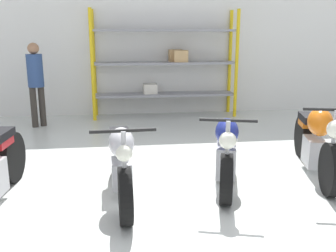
{
  "coord_description": "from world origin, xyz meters",
  "views": [
    {
      "loc": [
        -0.62,
        -4.48,
        1.91
      ],
      "look_at": [
        0.0,
        0.4,
        0.7
      ],
      "focal_mm": 40.0,
      "sensor_mm": 36.0,
      "label": 1
    }
  ],
  "objects_px": {
    "motorcycle_silver": "(122,161)",
    "motorcycle_blue": "(226,150)",
    "person_browsing": "(36,78)",
    "shelving_rack": "(166,64)",
    "motorcycle_orange": "(316,140)"
  },
  "relations": [
    {
      "from": "motorcycle_silver",
      "to": "motorcycle_blue",
      "type": "xyz_separation_m",
      "value": [
        1.37,
        0.33,
        -0.02
      ]
    },
    {
      "from": "motorcycle_blue",
      "to": "motorcycle_orange",
      "type": "relative_size",
      "value": 0.93
    },
    {
      "from": "motorcycle_silver",
      "to": "motorcycle_blue",
      "type": "height_order",
      "value": "motorcycle_silver"
    },
    {
      "from": "motorcycle_silver",
      "to": "shelving_rack",
      "type": "bearing_deg",
      "value": 164.13
    },
    {
      "from": "motorcycle_silver",
      "to": "motorcycle_blue",
      "type": "bearing_deg",
      "value": 101.06
    },
    {
      "from": "shelving_rack",
      "to": "motorcycle_blue",
      "type": "xyz_separation_m",
      "value": [
        0.31,
        -4.16,
        -0.82
      ]
    },
    {
      "from": "person_browsing",
      "to": "motorcycle_orange",
      "type": "bearing_deg",
      "value": -161.47
    },
    {
      "from": "shelving_rack",
      "to": "person_browsing",
      "type": "xyz_separation_m",
      "value": [
        -2.79,
        -0.73,
        -0.21
      ]
    },
    {
      "from": "motorcycle_orange",
      "to": "person_browsing",
      "type": "relative_size",
      "value": 1.23
    },
    {
      "from": "motorcycle_silver",
      "to": "motorcycle_orange",
      "type": "relative_size",
      "value": 0.93
    },
    {
      "from": "motorcycle_silver",
      "to": "person_browsing",
      "type": "height_order",
      "value": "person_browsing"
    },
    {
      "from": "person_browsing",
      "to": "motorcycle_blue",
      "type": "bearing_deg",
      "value": -172.24
    },
    {
      "from": "motorcycle_blue",
      "to": "person_browsing",
      "type": "distance_m",
      "value": 4.67
    },
    {
      "from": "motorcycle_orange",
      "to": "person_browsing",
      "type": "xyz_separation_m",
      "value": [
        -4.41,
        3.34,
        0.55
      ]
    },
    {
      "from": "motorcycle_blue",
      "to": "person_browsing",
      "type": "bearing_deg",
      "value": -122.49
    }
  ]
}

